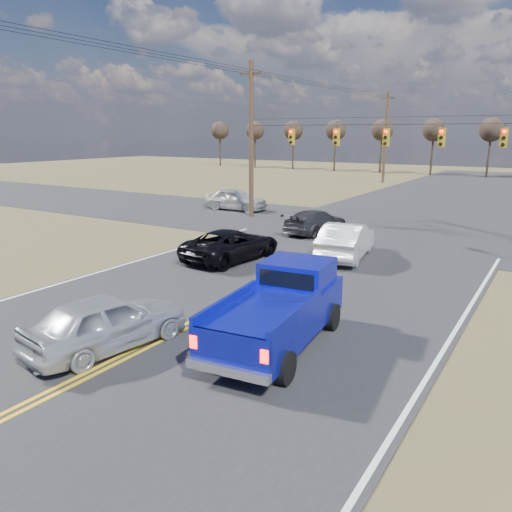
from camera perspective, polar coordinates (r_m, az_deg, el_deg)
The scene contains 12 objects.
ground at distance 14.77m, azimuth -8.66°, elevation -8.36°, with size 160.00×160.00×0.00m, color brown.
road_main at distance 22.90m, azimuth 7.75°, elevation -0.26°, with size 14.00×120.00×0.02m, color #28282B.
road_cross at distance 30.22m, azimuth 14.04°, elevation 2.90°, with size 120.00×12.00×0.02m, color #28282B.
signal_gantry at distance 29.35m, azimuth 15.45°, elevation 12.47°, with size 19.60×4.83×10.00m.
utility_poles at distance 28.75m, azimuth 14.02°, elevation 12.86°, with size 19.60×58.32×10.00m.
treeline at distance 38.34m, azimuth 18.87°, elevation 13.42°, with size 87.00×117.80×7.40m.
pickup_truck at distance 13.34m, azimuth 2.76°, elevation -6.10°, with size 2.66×5.67×2.06m.
silver_suv at distance 13.75m, azimuth -16.69°, elevation -7.18°, with size 1.77×4.40×1.50m, color #B0B3B8.
black_suv at distance 22.33m, azimuth -2.79°, elevation 1.32°, with size 2.31×5.00×1.39m, color black.
white_car_queue at distance 22.98m, azimuth 10.28°, elevation 1.77°, with size 1.72×4.93×1.62m, color silver.
dgrey_car_queue at distance 28.50m, azimuth 6.83°, elevation 3.93°, with size 1.85×4.56×1.32m, color #2E2E32.
cross_car_west at distance 36.81m, azimuth -2.31°, elevation 6.47°, with size 4.65×1.87×1.58m, color #BABABA.
Camera 1 is at (9.01, -10.30, 5.56)m, focal length 35.00 mm.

